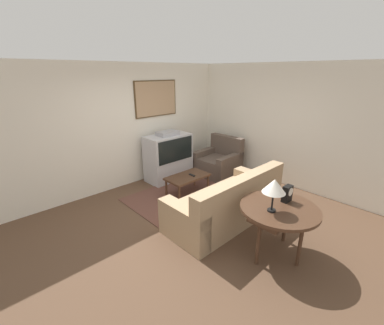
# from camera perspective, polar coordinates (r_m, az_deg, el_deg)

# --- Properties ---
(ground_plane) EXTENTS (12.00, 12.00, 0.00)m
(ground_plane) POSITION_cam_1_polar(r_m,az_deg,el_deg) (4.78, -0.16, -12.08)
(ground_plane) COLOR brown
(wall_back) EXTENTS (12.00, 0.10, 2.70)m
(wall_back) POSITION_cam_1_polar(r_m,az_deg,el_deg) (5.93, -14.41, 7.82)
(wall_back) COLOR silver
(wall_back) RESTS_ON ground_plane
(wall_right) EXTENTS (0.06, 12.00, 2.70)m
(wall_right) POSITION_cam_1_polar(r_m,az_deg,el_deg) (6.27, 17.84, 8.04)
(wall_right) COLOR silver
(wall_right) RESTS_ON ground_plane
(area_rug) EXTENTS (2.45, 1.66, 0.01)m
(area_rug) POSITION_cam_1_polar(r_m,az_deg,el_deg) (5.57, -0.75, -7.10)
(area_rug) COLOR brown
(area_rug) RESTS_ON ground_plane
(tv) EXTENTS (1.09, 0.59, 1.19)m
(tv) POSITION_cam_1_polar(r_m,az_deg,el_deg) (6.20, -5.27, 1.25)
(tv) COLOR #B7B7BC
(tv) RESTS_ON ground_plane
(couch) EXTENTS (2.17, 0.95, 0.93)m
(couch) POSITION_cam_1_polar(r_m,az_deg,el_deg) (4.58, 7.79, -9.16)
(couch) COLOR tan
(couch) RESTS_ON ground_plane
(armchair) EXTENTS (0.96, 0.98, 0.95)m
(armchair) POSITION_cam_1_polar(r_m,az_deg,el_deg) (6.57, 5.92, -0.05)
(armchair) COLOR brown
(armchair) RESTS_ON ground_plane
(coffee_table) EXTENTS (0.92, 0.52, 0.42)m
(coffee_table) POSITION_cam_1_polar(r_m,az_deg,el_deg) (5.45, -1.02, -3.45)
(coffee_table) COLOR #472D1E
(coffee_table) RESTS_ON ground_plane
(console_table) EXTENTS (1.07, 1.07, 0.76)m
(console_table) POSITION_cam_1_polar(r_m,az_deg,el_deg) (3.79, 18.85, -10.31)
(console_table) COLOR #472D1E
(console_table) RESTS_ON ground_plane
(table_lamp) EXTENTS (0.30, 0.30, 0.46)m
(table_lamp) POSITION_cam_1_polar(r_m,az_deg,el_deg) (3.47, 17.80, -5.10)
(table_lamp) COLOR black
(table_lamp) RESTS_ON console_table
(mantel_clock) EXTENTS (0.16, 0.10, 0.24)m
(mantel_clock) POSITION_cam_1_polar(r_m,az_deg,el_deg) (3.90, 20.41, -6.50)
(mantel_clock) COLOR black
(mantel_clock) RESTS_ON console_table
(remote) EXTENTS (0.05, 0.16, 0.02)m
(remote) POSITION_cam_1_polar(r_m,az_deg,el_deg) (5.44, 0.00, -2.80)
(remote) COLOR black
(remote) RESTS_ON coffee_table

